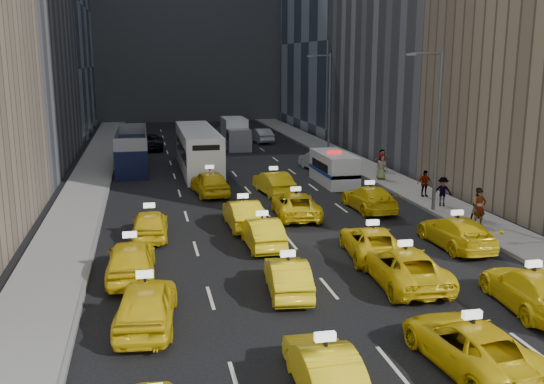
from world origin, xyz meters
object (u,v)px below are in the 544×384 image
Objects in this scene: nypd_van at (334,169)px; city_bus at (198,150)px; double_decker at (132,150)px; pedestrian_0 at (480,208)px; taxi_1 at (324,368)px; box_truck at (236,134)px; taxi_2 at (470,344)px.

nypd_van is 11.27m from city_bus.
double_decker is 0.83× the size of city_bus.
nypd_van is 2.96× the size of pedestrian_0.
city_bus is (-0.22, 32.95, 0.94)m from taxi_1.
city_bus is 1.99× the size of box_truck.
taxi_2 is at bearing -66.34° from double_decker.
double_decker is at bearing -141.44° from box_truck.
taxi_1 is 0.63× the size of box_truck.
pedestrian_0 is at bearing -42.83° from double_decker.
city_bus reaches higher than taxi_1.
box_truck reaches higher than nypd_van.
taxi_2 is 32.81m from city_bus.
taxi_1 reaches higher than taxi_2.
double_decker is (-9.66, 34.41, 0.83)m from taxi_2.
nypd_van is at bearing -83.66° from box_truck.
box_truck is (9.74, 9.59, -0.09)m from double_decker.
box_truck is at bearing 95.10° from nypd_van.
box_truck is at bearing -94.78° from taxi_1.
taxi_1 is 0.73× the size of nypd_van.
pedestrian_0 is (12.53, -19.59, -0.52)m from city_bus.
taxi_1 is at bearing -115.54° from nypd_van.
box_truck reaches higher than pedestrian_0.
nypd_van reaches higher than taxi_1.
taxi_1 is at bearing -81.88° from city_bus.
taxi_2 is 0.74× the size of box_truck.
taxi_2 is at bearing -106.53° from nypd_van.
nypd_van is at bearing -30.97° from city_bus.
pedestrian_0 is at bearing -49.67° from city_bus.
taxi_2 is (4.41, 0.48, -0.00)m from taxi_1.
city_bus is at bearing -87.28° from taxi_2.
taxi_1 is 32.96m from city_bus.
double_decker reaches higher than nypd_van.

